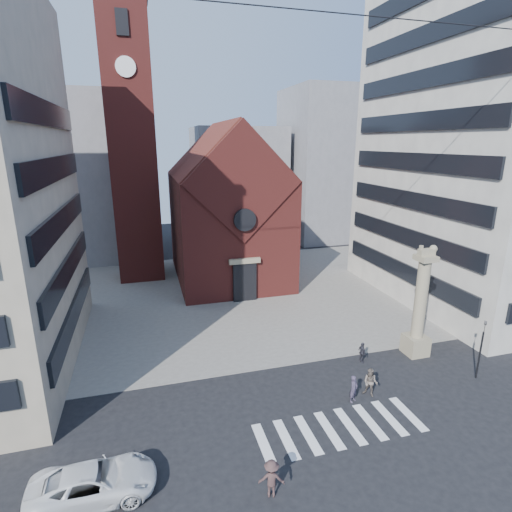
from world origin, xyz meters
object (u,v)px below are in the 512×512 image
Objects in this scene: pedestrian_1 at (370,383)px; pedestrian_2 at (362,353)px; lion_column at (419,312)px; traffic_light at (481,348)px; scooter_0 at (188,297)px; pedestrian_0 at (354,389)px; white_car at (94,483)px.

pedestrian_1 is 1.20× the size of pedestrian_2.
lion_column is 4.62m from traffic_light.
pedestrian_1 is 4.09m from pedestrian_2.
scooter_0 is at bearing 135.60° from lion_column.
pedestrian_2 is at bearing 148.71° from traffic_light.
pedestrian_2 is 0.88× the size of scooter_0.
traffic_light is 7.85m from pedestrian_2.
pedestrian_2 is at bearing 180.00° from lion_column.
pedestrian_2 is at bearing -30.72° from scooter_0.
pedestrian_0 is 4.95m from pedestrian_2.
pedestrian_0 is (14.95, 3.09, 0.11)m from white_car.
traffic_light is 2.72× the size of pedestrian_2.
traffic_light is 24.69m from white_car.
pedestrian_2 reaches higher than scooter_0.
lion_column is 22.11m from scooter_0.
white_car is at bearing 111.09° from pedestrian_2.
pedestrian_0 is at bearing -79.32° from white_car.
white_car is 15.26m from pedestrian_0.
pedestrian_1 is at bearing -20.97° from pedestrian_0.
lion_column is at bearing -90.54° from pedestrian_2.
lion_column is 4.82× the size of scooter_0.
white_car is at bearing -118.87° from pedestrian_1.
pedestrian_0 reaches higher than scooter_0.
pedestrian_0 is at bearing -151.98° from lion_column.
pedestrian_2 reaches higher than white_car.
pedestrian_0 reaches higher than white_car.
white_car is (-22.46, -7.09, -2.68)m from lion_column.
pedestrian_0 is at bearing 143.30° from pedestrian_2.
lion_column is at bearing -20.94° from scooter_0.
traffic_light reaches higher than pedestrian_2.
lion_column is at bearing -73.48° from white_car.
pedestrian_2 is 18.91m from scooter_0.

